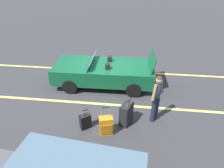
# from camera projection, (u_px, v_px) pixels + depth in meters

# --- Properties ---
(ground_plane) EXTENTS (80.00, 80.00, 0.00)m
(ground_plane) POSITION_uv_depth(u_px,v_px,m) (104.00, 84.00, 8.32)
(ground_plane) COLOR #333335
(lot_line_near) EXTENTS (18.00, 0.12, 0.01)m
(lot_line_near) POSITION_uv_depth(u_px,v_px,m) (108.00, 71.00, 9.38)
(lot_line_near) COLOR #EAE066
(lot_line_near) RESTS_ON ground_plane
(lot_line_mid) EXTENTS (18.00, 0.12, 0.01)m
(lot_line_mid) POSITION_uv_depth(u_px,v_px,m) (98.00, 104.00, 7.09)
(lot_line_mid) COLOR #EAE066
(lot_line_mid) RESTS_ON ground_plane
(lot_line_far) EXTENTS (18.00, 0.12, 0.01)m
(lot_line_far) POSITION_uv_depth(u_px,v_px,m) (80.00, 168.00, 4.80)
(lot_line_far) COLOR #EAE066
(lot_line_far) RESTS_ON ground_plane
(convertible_car) EXTENTS (4.17, 1.90, 1.53)m
(convertible_car) POSITION_uv_depth(u_px,v_px,m) (99.00, 72.00, 8.02)
(convertible_car) COLOR #0F4C2D
(convertible_car) RESTS_ON ground_plane
(suitcase_large_black) EXTENTS (0.45, 0.55, 0.95)m
(suitcase_large_black) POSITION_uv_depth(u_px,v_px,m) (126.00, 114.00, 6.03)
(suitcase_large_black) COLOR black
(suitcase_large_black) RESTS_ON ground_plane
(suitcase_medium_bright) EXTENTS (0.45, 0.34, 0.95)m
(suitcase_medium_bright) POSITION_uv_depth(u_px,v_px,m) (106.00, 126.00, 5.66)
(suitcase_medium_bright) COLOR orange
(suitcase_medium_bright) RESTS_ON ground_plane
(suitcase_small_carryon) EXTENTS (0.39, 0.36, 0.75)m
(suitcase_small_carryon) POSITION_uv_depth(u_px,v_px,m) (85.00, 121.00, 5.90)
(suitcase_small_carryon) COLOR black
(suitcase_small_carryon) RESTS_ON ground_plane
(traveler_person) EXTENTS (0.41, 0.55, 1.65)m
(traveler_person) POSITION_uv_depth(u_px,v_px,m) (157.00, 96.00, 5.88)
(traveler_person) COLOR #1E2338
(traveler_person) RESTS_ON ground_plane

